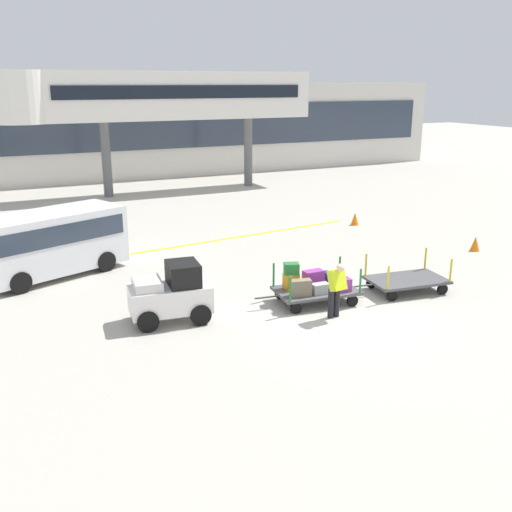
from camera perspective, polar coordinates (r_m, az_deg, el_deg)
The scene contains 11 objects.
ground_plane at distance 16.28m, azimuth 7.70°, elevation -5.62°, with size 120.00×120.00×0.00m, color #B2ADA0.
apron_lead_line at distance 22.33m, azimuth -10.84°, elevation 0.39°, with size 19.16×0.20×0.01m, color yellow.
terminal_building at distance 39.56m, azimuth -13.36°, elevation 11.65°, with size 48.02×2.51×6.07m.
jet_bridge at distance 33.79m, azimuth -10.32°, elevation 14.95°, with size 17.56×3.00×6.68m.
baggage_tug at distance 15.61m, azimuth -8.22°, elevation -3.66°, with size 2.21×1.44×1.58m.
baggage_cart_lead at distance 16.88m, azimuth 5.65°, elevation -2.85°, with size 3.06×1.66×1.16m.
baggage_cart_middle at distance 18.33m, azimuth 14.39°, elevation -2.29°, with size 3.06×1.66×1.10m.
baggage_handler at distance 15.74m, azimuth 7.78°, elevation -3.04°, with size 0.45×0.47×1.56m.
shuttle_van at distance 20.07m, azimuth -19.47°, elevation 1.55°, with size 5.16×3.54×2.10m.
safety_cone_near at distance 26.45m, azimuth 9.57°, elevation 3.57°, with size 0.36×0.36×0.55m, color orange.
safety_cone_far at distance 23.53m, azimuth 20.49°, elevation 1.13°, with size 0.36×0.36×0.55m, color orange.
Camera 1 is at (-8.36, -12.57, 6.09)m, focal length 41.26 mm.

